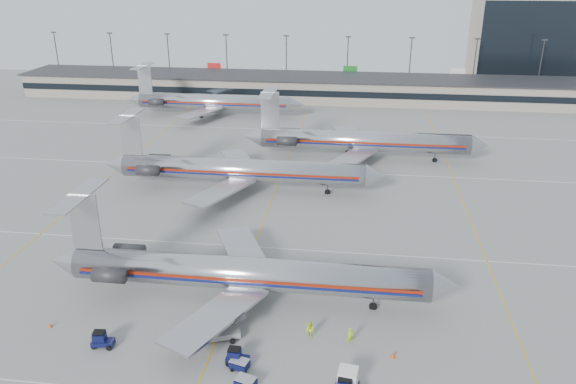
% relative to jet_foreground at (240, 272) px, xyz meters
% --- Properties ---
extents(ground, '(260.00, 260.00, 0.00)m').
position_rel_jet_foreground_xyz_m(ground, '(-0.92, 2.50, -3.48)').
color(ground, gray).
rests_on(ground, ground).
extents(apron_markings, '(160.00, 0.15, 0.02)m').
position_rel_jet_foreground_xyz_m(apron_markings, '(-0.92, 12.50, -3.47)').
color(apron_markings, silver).
rests_on(apron_markings, ground).
extents(terminal, '(162.00, 17.00, 6.25)m').
position_rel_jet_foreground_xyz_m(terminal, '(-0.92, 100.47, -0.32)').
color(terminal, gray).
rests_on(terminal, ground).
extents(light_mast_row, '(163.60, 0.40, 15.28)m').
position_rel_jet_foreground_xyz_m(light_mast_row, '(-0.92, 114.50, 5.11)').
color(light_mast_row, '#38383D').
rests_on(light_mast_row, ground).
extents(distant_building, '(30.00, 20.00, 25.00)m').
position_rel_jet_foreground_xyz_m(distant_building, '(61.08, 130.50, 9.02)').
color(distant_building, tan).
rests_on(distant_building, ground).
extents(jet_foreground, '(45.77, 26.95, 11.98)m').
position_rel_jet_foreground_xyz_m(jet_foreground, '(0.00, 0.00, 0.00)').
color(jet_foreground, '#B8B8BC').
rests_on(jet_foreground, ground).
extents(jet_second_row, '(46.73, 27.52, 12.23)m').
position_rel_jet_foreground_xyz_m(jet_second_row, '(-7.29, 32.07, 0.07)').
color(jet_second_row, '#B8B8BC').
rests_on(jet_second_row, ground).
extents(jet_third_row, '(46.04, 28.32, 12.59)m').
position_rel_jet_foreground_xyz_m(jet_third_row, '(12.37, 50.53, 0.18)').
color(jet_third_row, '#B8B8BC').
rests_on(jet_third_row, ground).
extents(jet_back_row, '(44.08, 27.12, 12.05)m').
position_rel_jet_foreground_xyz_m(jet_back_row, '(-23.72, 78.74, 0.02)').
color(jet_back_row, '#B8B8BC').
rests_on(jet_back_row, ground).
extents(tug_left, '(2.24, 1.31, 1.73)m').
position_rel_jet_foreground_xyz_m(tug_left, '(-11.75, -9.88, -2.69)').
color(tug_left, '#0A0D38').
rests_on(tug_left, ground).
extents(tug_center, '(2.19, 1.17, 1.74)m').
position_rel_jet_foreground_xyz_m(tug_center, '(1.85, -10.70, -2.68)').
color(tug_center, '#0A0D38').
rests_on(tug_center, ground).
extents(cart_inner, '(2.06, 1.69, 1.01)m').
position_rel_jet_foreground_xyz_m(cart_inner, '(3.33, -13.70, -2.94)').
color(cart_inner, '#0A0D38').
rests_on(cart_inner, ground).
extents(cart_outer, '(1.94, 1.57, 0.96)m').
position_rel_jet_foreground_xyz_m(cart_outer, '(2.29, -11.34, -2.96)').
color(cart_outer, '#0A0D38').
rests_on(cart_outer, ground).
extents(uld_container, '(2.21, 1.93, 2.11)m').
position_rel_jet_foreground_xyz_m(uld_container, '(12.27, -12.75, -2.41)').
color(uld_container, '#2D2D30').
rests_on(uld_container, ground).
extents(belt_loader, '(5.02, 2.82, 2.57)m').
position_rel_jet_foreground_xyz_m(belt_loader, '(-0.55, -7.19, -2.79)').
color(belt_loader, gray).
rests_on(belt_loader, ground).
extents(ramp_worker_near, '(0.77, 0.67, 1.79)m').
position_rel_jet_foreground_xyz_m(ramp_worker_near, '(12.32, -6.25, -2.58)').
color(ramp_worker_near, '#99DC14').
rests_on(ramp_worker_near, ground).
extents(ramp_worker_far, '(1.13, 1.11, 1.84)m').
position_rel_jet_foreground_xyz_m(ramp_worker_far, '(8.32, -5.86, -2.56)').
color(ramp_worker_far, '#CCEF16').
rests_on(ramp_worker_far, ground).
extents(cone_right, '(0.52, 0.52, 0.65)m').
position_rel_jet_foreground_xyz_m(cone_right, '(16.44, -7.89, -3.15)').
color(cone_right, '#D54907').
rests_on(cone_right, ground).
extents(cone_left, '(0.52, 0.52, 0.56)m').
position_rel_jet_foreground_xyz_m(cone_left, '(-18.44, -7.53, -3.20)').
color(cone_left, '#D54907').
rests_on(cone_left, ground).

